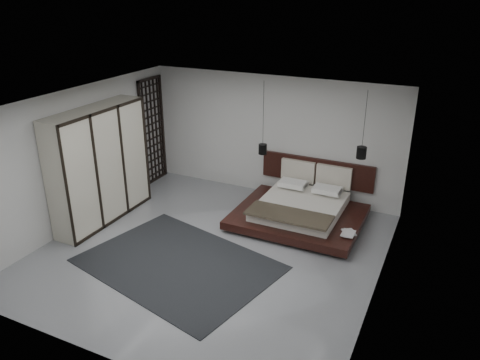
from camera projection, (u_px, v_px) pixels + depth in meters
The scene contains 14 objects.
floor at pixel (211, 251), 8.79m from camera, with size 6.00×6.00×0.00m, color gray.
ceiling at pixel (207, 104), 7.71m from camera, with size 6.00×6.00×0.00m, color white.
wall_back at pixel (273, 136), 10.74m from camera, with size 6.00×6.00×0.00m, color silver.
wall_front at pixel (91, 268), 5.75m from camera, with size 6.00×6.00×0.00m, color silver.
wall_left at pixel (79, 157), 9.44m from camera, with size 6.00×6.00×0.00m, color silver.
wall_right at pixel (383, 216), 7.05m from camera, with size 6.00×6.00×0.00m, color silver.
lattice_screen at pixel (153, 131), 11.50m from camera, with size 0.05×0.90×2.60m, color black.
bed at pixel (301, 208), 9.84m from camera, with size 2.58×2.31×1.04m.
book_lower at pixel (343, 233), 8.90m from camera, with size 0.22×0.30×0.03m, color #99724C.
book_upper at pixel (342, 232), 8.88m from camera, with size 0.24×0.32×0.02m, color #99724C.
pendant_left at pixel (263, 149), 10.17m from camera, with size 0.18×0.18×1.60m.
pendant_right at pixel (361, 153), 9.24m from camera, with size 0.20×0.20×1.37m.
wardrobe at pixel (100, 165), 9.58m from camera, with size 0.58×2.45×2.40m.
rug at pixel (178, 264), 8.37m from camera, with size 3.32×2.37×0.01m, color black.
Camera 1 is at (3.75, -6.62, 4.62)m, focal length 35.00 mm.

